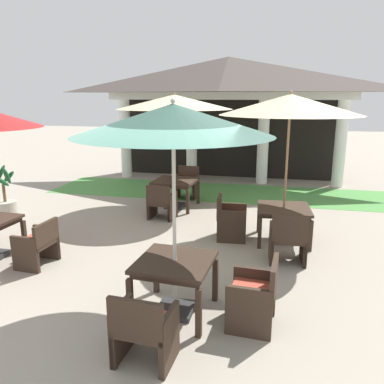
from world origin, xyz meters
name	(u,v)px	position (x,y,z in m)	size (l,w,h in m)	color
ground_plane	(141,313)	(0.00, 0.00, 0.00)	(60.00, 60.00, 0.00)	#9E9384
background_pavilion	(228,86)	(0.00, 8.53, 3.15)	(8.39, 2.85, 4.05)	white
lawn_strip	(219,192)	(0.00, 6.84, 0.00)	(10.19, 2.37, 0.01)	#519347
patio_table_near_foreground	(175,183)	(-0.86, 5.00, 0.64)	(1.10, 1.10, 0.73)	#38281E
patio_umbrella_near_foreground	(174,103)	(-0.86, 5.00, 2.67)	(2.87, 2.87, 2.93)	#2D2D2D
patio_chair_near_foreground_north	(187,183)	(-0.80, 6.01, 0.42)	(0.66, 0.54, 0.89)	#38281E
patio_chair_near_foreground_south	(162,203)	(-0.92, 3.99, 0.39)	(0.62, 0.59, 0.84)	#38281E
patio_chair_mid_left_east	(38,244)	(-2.23, 1.06, 0.39)	(0.52, 0.66, 0.79)	#38281E
patio_table_mid_right	(284,211)	(1.86, 3.14, 0.61)	(1.07, 1.07, 0.70)	#38281E
patio_umbrella_mid_right	(290,106)	(1.86, 3.14, 2.66)	(2.64, 2.64, 2.93)	#2D2D2D
patio_chair_mid_right_south	(288,239)	(1.94, 2.09, 0.43)	(0.65, 0.56, 0.92)	#38281E
patio_chair_mid_right_west	(230,219)	(0.81, 3.07, 0.41)	(0.62, 0.67, 0.89)	#38281E
patio_table_far_back	(175,267)	(0.45, 0.13, 0.66)	(1.02, 1.02, 0.75)	#38281E
patio_umbrella_far_back	(173,122)	(0.45, 0.13, 2.53)	(2.43, 2.43, 2.80)	#2D2D2D
patio_chair_far_back_south	(144,329)	(0.38, -0.92, 0.41)	(0.65, 0.55, 0.85)	#38281E
patio_chair_far_back_east	(255,295)	(1.50, 0.06, 0.41)	(0.61, 0.65, 0.89)	#38281E
potted_palm_left_edge	(5,203)	(-4.59, 3.27, 0.36)	(0.55, 0.56, 1.34)	#B2AD9E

